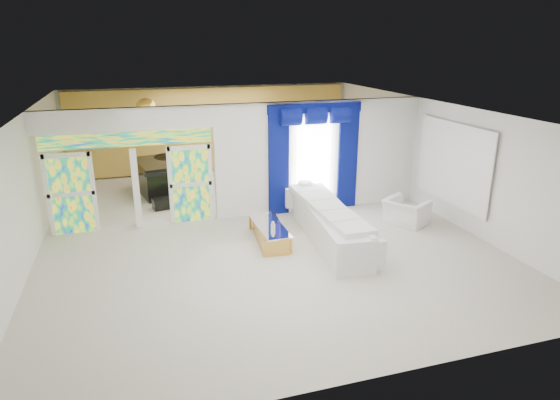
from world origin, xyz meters
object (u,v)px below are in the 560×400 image
object	(u,v)px
white_sofa	(328,224)
console_table	(315,208)
grand_piano	(164,176)
armchair	(406,212)
coffee_table	(270,233)

from	to	relation	value
white_sofa	console_table	xyz separation A→B (m)	(0.33, 1.71, -0.19)
white_sofa	grand_piano	world-z (taller)	grand_piano
white_sofa	armchair	world-z (taller)	white_sofa
coffee_table	grand_piano	distance (m)	5.16
console_table	armchair	size ratio (longest dim) A/B	1.09
white_sofa	console_table	world-z (taller)	white_sofa
white_sofa	coffee_table	world-z (taller)	white_sofa
coffee_table	grand_piano	bearing A→B (deg)	113.55
console_table	grand_piano	size ratio (longest dim) A/B	0.57
armchair	coffee_table	bearing A→B (deg)	59.90
coffee_table	console_table	size ratio (longest dim) A/B	1.59
grand_piano	console_table	bearing A→B (deg)	-52.42
white_sofa	console_table	distance (m)	1.75
armchair	white_sofa	bearing A→B (deg)	67.65
white_sofa	coffee_table	bearing A→B (deg)	173.01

